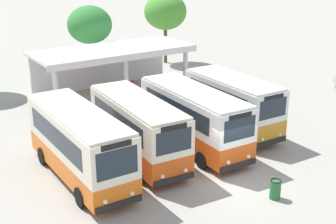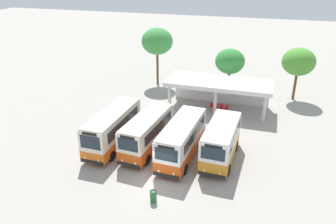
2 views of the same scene
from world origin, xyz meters
name	(u,v)px [view 2 (image 2 of 2)]	position (x,y,z in m)	size (l,w,h in m)	color
ground_plane	(158,184)	(0.00, 0.00, 0.00)	(180.00, 180.00, 0.00)	#A39E93
city_bus_nearest_orange	(113,128)	(-5.95, 4.51, 1.86)	(2.45, 8.02, 3.37)	black
city_bus_second_in_row	(147,132)	(-2.65, 4.74, 1.81)	(2.75, 7.57, 3.28)	black
city_bus_middle_cream	(182,139)	(0.65, 4.40, 1.83)	(2.66, 7.93, 3.31)	black
city_bus_fourth_amber	(221,141)	(3.95, 4.98, 1.83)	(2.60, 6.81, 3.32)	black
terminal_canopy	(219,86)	(1.87, 16.60, 2.59)	(11.88, 4.87, 3.40)	silver
waiting_chair_end_by_column	(212,106)	(1.27, 15.39, 0.52)	(0.45, 0.45, 0.86)	slate
waiting_chair_second_from_end	(217,106)	(1.86, 15.42, 0.52)	(0.45, 0.45, 0.86)	slate
waiting_chair_middle_seat	(222,107)	(2.45, 15.36, 0.52)	(0.45, 0.45, 0.86)	slate
waiting_chair_fourth_seat	(227,108)	(3.03, 15.36, 0.52)	(0.45, 0.45, 0.86)	slate
roadside_tree_behind_canopy	(230,62)	(2.35, 20.96, 4.42)	(3.67, 3.67, 6.00)	brown
roadside_tree_east_of_canopy	(299,62)	(10.42, 21.86, 4.81)	(3.93, 3.93, 6.50)	brown
roadside_tree_west_of_canopy	(157,41)	(-7.72, 22.36, 6.00)	(4.22, 4.22, 7.82)	brown
litter_bin_apron	(153,196)	(0.32, -2.04, 0.46)	(0.49, 0.49, 0.90)	#266633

